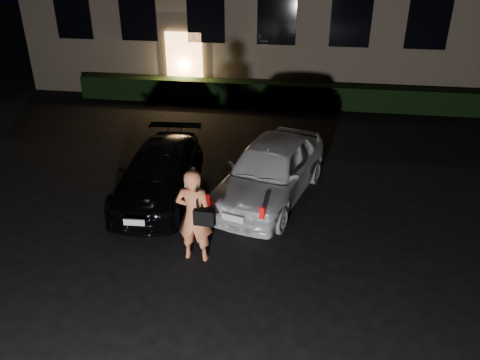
# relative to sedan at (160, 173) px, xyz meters

# --- Properties ---
(ground) EXTENTS (80.00, 80.00, 0.00)m
(ground) POSITION_rel_sedan_xyz_m (1.99, -2.98, -0.59)
(ground) COLOR black
(ground) RESTS_ON ground
(hedge) EXTENTS (15.00, 0.70, 0.85)m
(hedge) POSITION_rel_sedan_xyz_m (1.99, 7.52, -0.16)
(hedge) COLOR black
(hedge) RESTS_ON ground
(sedan) EXTENTS (1.98, 4.22, 1.18)m
(sedan) POSITION_rel_sedan_xyz_m (0.00, 0.00, 0.00)
(sedan) COLOR black
(sedan) RESTS_ON ground
(hatch) EXTENTS (2.76, 4.54, 1.44)m
(hatch) POSITION_rel_sedan_xyz_m (2.61, 0.32, 0.13)
(hatch) COLOR white
(hatch) RESTS_ON ground
(man) EXTENTS (0.78, 0.48, 1.89)m
(man) POSITION_rel_sedan_xyz_m (1.46, -2.35, 0.36)
(man) COLOR #E57D4E
(man) RESTS_ON ground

